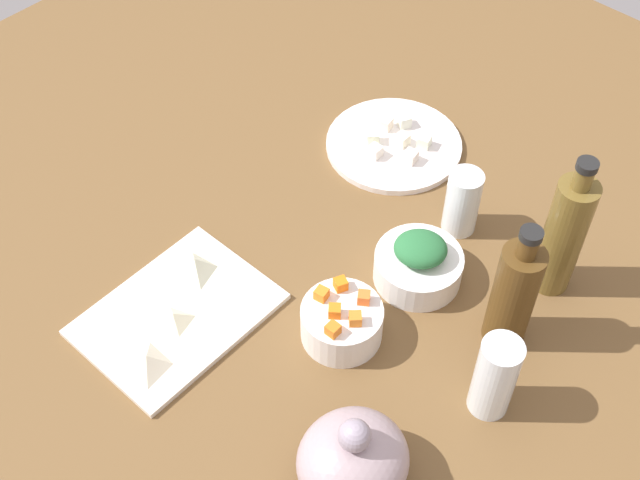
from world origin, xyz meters
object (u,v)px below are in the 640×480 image
bowl_greens (418,267)px  bottle_1 (564,234)px  plate_tofu (394,145)px  bowl_carrots (342,323)px  cutting_board (177,314)px  bottle_0 (514,294)px  drinking_glass_1 (495,377)px  drinking_glass_0 (462,202)px  teapot (353,460)px

bowl_greens → bottle_1: (-13.73, 15.89, 8.77)cm
plate_tofu → bottle_1: 40.08cm
bowl_carrots → plate_tofu: bearing=-151.1°
cutting_board → bottle_1: size_ratio=1.08×
bowl_carrots → bottle_0: 25.41cm
bowl_greens → bottle_0: bearing=91.2°
bowl_greens → drinking_glass_1: 24.67cm
bowl_greens → bottle_1: 22.76cm
plate_tofu → drinking_glass_1: drinking_glass_1 is taller
drinking_glass_1 → bowl_greens: bearing=-117.0°
plate_tofu → drinking_glass_0: 22.40cm
plate_tofu → bottle_0: (20.54, 38.37, 9.43)cm
plate_tofu → drinking_glass_0: (7.66, 20.34, 5.39)cm
cutting_board → teapot: bearing=87.6°
drinking_glass_0 → drinking_glass_1: drinking_glass_1 is taller
cutting_board → teapot: teapot is taller
plate_tofu → bowl_carrots: bowl_carrots is taller
bowl_greens → bowl_carrots: size_ratio=1.14×
drinking_glass_0 → drinking_glass_1: size_ratio=0.83×
plate_tofu → bottle_0: 44.53cm
teapot → drinking_glass_0: bearing=-160.1°
drinking_glass_0 → bowl_greens: bearing=7.3°
teapot → cutting_board: bearing=-92.4°
bowl_carrots → teapot: bearing=45.3°
teapot → drinking_glass_0: 48.76cm
bowl_greens → bottle_0: size_ratio=0.59×
bottle_1 → bowl_carrots: bearing=-30.1°
plate_tofu → bottle_1: (7.17, 37.93, 10.77)cm
bowl_greens → drinking_glass_0: size_ratio=1.17×
bowl_greens → bottle_0: (-0.35, 16.32, 7.44)cm
bottle_0 → drinking_glass_0: bearing=-125.6°
bottle_1 → drinking_glass_0: 18.40cm
bowl_carrots → drinking_glass_0: size_ratio=1.03×
cutting_board → bowl_carrots: bearing=125.3°
drinking_glass_1 → bottle_0: bearing=-155.2°
cutting_board → plate_tofu: bearing=179.7°
teapot → bottle_1: (-46.34, 0.99, 5.97)cm
bowl_greens → drinking_glass_0: bearing=-172.7°
cutting_board → drinking_glass_0: size_ratio=2.37×
bowl_greens → bowl_carrots: 16.42cm
bottle_0 → teapot: bearing=-2.5°
cutting_board → plate_tofu: plate_tofu is taller
teapot → drinking_glass_1: 22.68cm
plate_tofu → bowl_carrots: bearing=28.9°
cutting_board → drinking_glass_0: bearing=155.1°
cutting_board → bowl_carrots: size_ratio=2.31×
bowl_carrots → bottle_1: bottle_1 is taller
bottle_0 → bottle_1: size_ratio=0.90×
cutting_board → bowl_greens: (-31.06, 22.28, 2.09)cm
bottle_0 → bowl_greens: bearing=-88.8°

